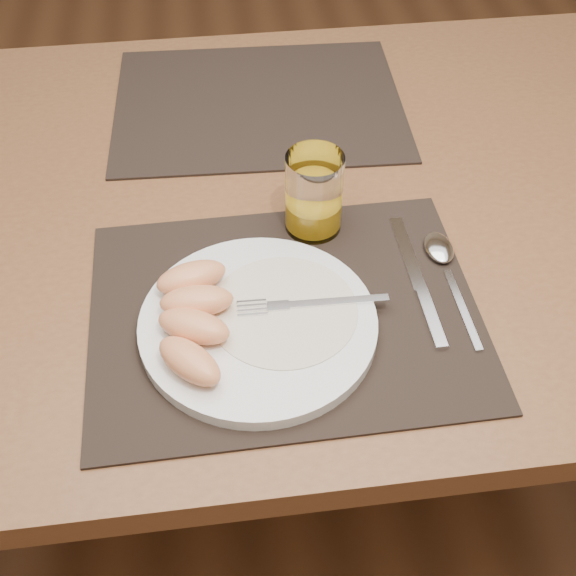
# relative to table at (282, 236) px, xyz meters

# --- Properties ---
(ground) EXTENTS (5.00, 5.00, 0.00)m
(ground) POSITION_rel_table_xyz_m (0.00, 0.00, -0.67)
(ground) COLOR brown
(ground) RESTS_ON ground
(table) EXTENTS (1.40, 0.90, 0.75)m
(table) POSITION_rel_table_xyz_m (0.00, 0.00, 0.00)
(table) COLOR brown
(table) RESTS_ON ground
(placemat_near) EXTENTS (0.45, 0.35, 0.00)m
(placemat_near) POSITION_rel_table_xyz_m (-0.02, -0.22, 0.09)
(placemat_near) COLOR black
(placemat_near) RESTS_ON table
(placemat_far) EXTENTS (0.46, 0.37, 0.00)m
(placemat_far) POSITION_rel_table_xyz_m (-0.01, 0.22, 0.09)
(placemat_far) COLOR black
(placemat_far) RESTS_ON table
(plate) EXTENTS (0.27, 0.27, 0.02)m
(plate) POSITION_rel_table_xyz_m (-0.06, -0.24, 0.10)
(plate) COLOR white
(plate) RESTS_ON placemat_near
(plate_dressing) EXTENTS (0.17, 0.17, 0.00)m
(plate_dressing) POSITION_rel_table_xyz_m (-0.03, -0.23, 0.10)
(plate_dressing) COLOR white
(plate_dressing) RESTS_ON plate
(fork) EXTENTS (0.17, 0.02, 0.00)m
(fork) POSITION_rel_table_xyz_m (-0.01, -0.23, 0.11)
(fork) COLOR silver
(fork) RESTS_ON plate
(knife) EXTENTS (0.02, 0.22, 0.01)m
(knife) POSITION_rel_table_xyz_m (0.14, -0.21, 0.09)
(knife) COLOR silver
(knife) RESTS_ON placemat_near
(spoon) EXTENTS (0.04, 0.19, 0.01)m
(spoon) POSITION_rel_table_xyz_m (0.18, -0.16, 0.09)
(spoon) COLOR silver
(spoon) RESTS_ON placemat_near
(juice_glass) EXTENTS (0.07, 0.07, 0.11)m
(juice_glass) POSITION_rel_table_xyz_m (0.03, -0.08, 0.14)
(juice_glass) COLOR white
(juice_glass) RESTS_ON placemat_near
(grapefruit_wedges) EXTENTS (0.10, 0.19, 0.03)m
(grapefruit_wedges) POSITION_rel_table_xyz_m (-0.13, -0.24, 0.12)
(grapefruit_wedges) COLOR #EF9A61
(grapefruit_wedges) RESTS_ON plate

